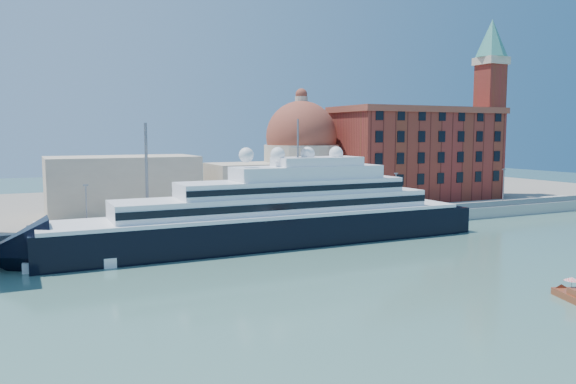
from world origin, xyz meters
TOP-DOWN VIEW (x-y plane):
  - ground at (0.00, 0.00)m, footprint 400.00×400.00m
  - quay at (0.00, 34.00)m, footprint 180.00×10.00m
  - land at (0.00, 75.00)m, footprint 260.00×72.00m
  - quay_fence at (0.00, 29.50)m, footprint 180.00×0.10m
  - superyacht at (-4.36, 23.00)m, footprint 82.79×11.48m
  - service_barge at (-33.05, 20.00)m, footprint 12.63×5.93m
  - water_taxi at (16.24, -21.03)m, footprint 3.57×6.01m
  - warehouse at (52.00, 52.00)m, footprint 43.00×19.00m
  - campanile at (76.00, 52.00)m, footprint 8.40×8.40m
  - church at (6.39, 57.72)m, footprint 66.00×18.00m
  - lamp_posts at (-12.67, 32.27)m, footprint 120.80×2.40m

SIDE VIEW (x-z plane):
  - ground at x=0.00m, z-range 0.00..0.00m
  - water_taxi at x=16.24m, z-range -0.70..2.00m
  - service_barge at x=-33.05m, z-range -0.58..2.15m
  - land at x=0.00m, z-range 0.00..2.00m
  - quay at x=0.00m, z-range 0.00..2.50m
  - quay_fence at x=0.00m, z-range 2.50..3.70m
  - superyacht at x=-4.36m, z-range -8.10..16.64m
  - lamp_posts at x=-12.67m, z-range 0.84..18.84m
  - church at x=6.39m, z-range -1.84..23.66m
  - warehouse at x=52.00m, z-range 2.16..25.41m
  - campanile at x=76.00m, z-range 5.26..52.26m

